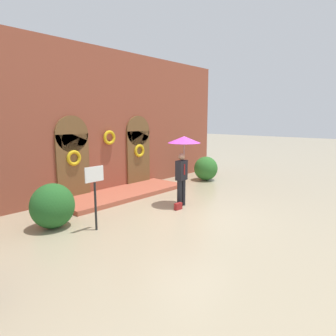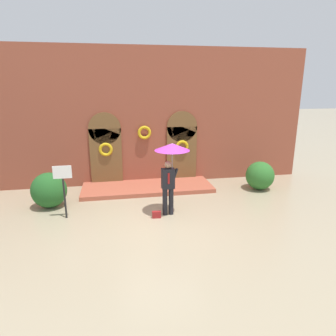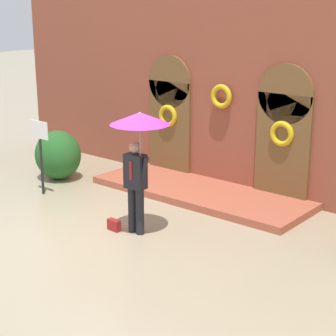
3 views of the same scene
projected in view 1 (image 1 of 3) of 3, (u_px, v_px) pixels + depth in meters
ground_plane at (186, 211)px, 9.61m from camera, size 80.00×80.00×0.00m
building_facade at (104, 125)px, 11.86m from camera, size 14.00×2.30×5.60m
person_with_umbrella at (183, 150)px, 9.98m from camera, size 1.10×1.10×2.36m
handbag at (178, 206)px, 9.78m from camera, size 0.29×0.14×0.22m
sign_post at (95, 188)px, 7.83m from camera, size 0.56×0.06×1.72m
shrub_left at (53, 206)px, 8.09m from camera, size 1.19×1.10×1.23m
shrub_right at (206, 168)px, 14.32m from camera, size 1.13×1.11×1.14m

